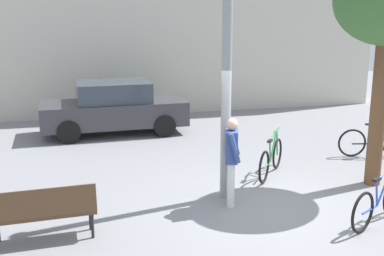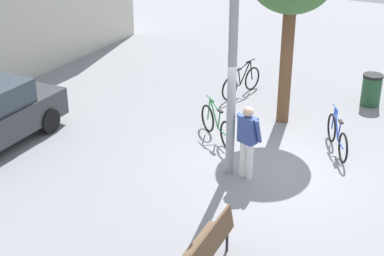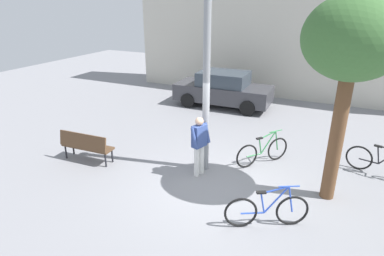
{
  "view_description": "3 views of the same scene",
  "coord_description": "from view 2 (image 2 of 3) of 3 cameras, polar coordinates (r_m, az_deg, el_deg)",
  "views": [
    {
      "loc": [
        -3.45,
        -7.87,
        3.58
      ],
      "look_at": [
        -1.15,
        1.23,
        1.31
      ],
      "focal_mm": 45.62,
      "sensor_mm": 36.0,
      "label": 1
    },
    {
      "loc": [
        -11.1,
        -3.98,
        6.37
      ],
      "look_at": [
        -0.78,
        1.56,
        0.97
      ],
      "focal_mm": 54.94,
      "sensor_mm": 36.0,
      "label": 2
    },
    {
      "loc": [
        2.64,
        -6.98,
        4.53
      ],
      "look_at": [
        -1.36,
        1.37,
        0.87
      ],
      "focal_mm": 30.76,
      "sensor_mm": 36.0,
      "label": 3
    }
  ],
  "objects": [
    {
      "name": "lamppost",
      "position": [
        12.05,
        3.97,
        6.85
      ],
      "size": [
        0.28,
        0.28,
        5.04
      ],
      "color": "gray",
      "rests_on": "ground_plane"
    },
    {
      "name": "bicycle_blue",
      "position": [
        14.3,
        13.91,
        -0.77
      ],
      "size": [
        1.6,
        0.93,
        0.97
      ],
      "color": "black",
      "rests_on": "ground_plane"
    },
    {
      "name": "ground_plane",
      "position": [
        13.4,
        7.49,
        -3.87
      ],
      "size": [
        36.0,
        36.0,
        0.0
      ],
      "primitive_type": "plane",
      "color": "gray"
    },
    {
      "name": "trash_bin",
      "position": [
        17.25,
        17.02,
        3.57
      ],
      "size": [
        0.56,
        0.56,
        0.9
      ],
      "color": "#234C2D",
      "rests_on": "ground_plane"
    },
    {
      "name": "person_by_lamppost",
      "position": [
        12.53,
        5.4,
        -0.91
      ],
      "size": [
        0.42,
        0.63,
        1.67
      ],
      "color": "white",
      "rests_on": "ground_plane"
    },
    {
      "name": "bicycle_green",
      "position": [
        14.45,
        2.44,
        0.25
      ],
      "size": [
        1.16,
        1.45,
        0.97
      ],
      "color": "black",
      "rests_on": "ground_plane"
    },
    {
      "name": "park_bench",
      "position": [
        9.88,
        1.45,
        -11.38
      ],
      "size": [
        1.62,
        0.56,
        0.92
      ],
      "color": "#513823",
      "rests_on": "ground_plane"
    },
    {
      "name": "bicycle_black",
      "position": [
        17.31,
        4.82,
        4.43
      ],
      "size": [
        1.78,
        0.45,
        0.97
      ],
      "color": "black",
      "rests_on": "ground_plane"
    }
  ]
}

